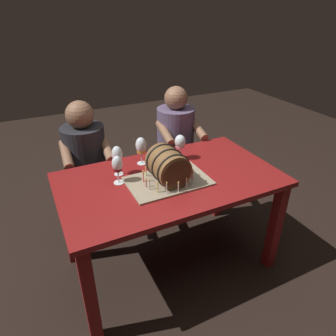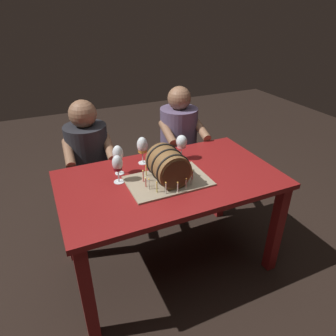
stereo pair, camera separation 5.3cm
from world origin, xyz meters
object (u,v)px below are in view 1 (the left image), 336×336
dining_table (170,192)px  wine_glass_rose (180,142)px  person_seated_left (88,174)px  barrel_cake (168,168)px  person_seated_right (175,154)px  wine_glass_red (117,165)px  wine_glass_empty (117,155)px  wine_glass_amber (141,147)px

dining_table → wine_glass_rose: wine_glass_rose is taller
wine_glass_rose → person_seated_left: bearing=140.3°
barrel_cake → person_seated_right: (0.44, 0.74, -0.33)m
barrel_cake → person_seated_left: (-0.37, 0.74, -0.34)m
wine_glass_red → wine_glass_rose: (0.51, 0.13, 0.00)m
barrel_cake → wine_glass_empty: bearing=137.7°
barrel_cake → wine_glass_red: 0.31m
barrel_cake → wine_glass_empty: size_ratio=2.52×
wine_glass_amber → person_seated_right: bearing=41.3°
wine_glass_amber → person_seated_left: bearing=125.4°
wine_glass_rose → dining_table: bearing=-131.2°
wine_glass_empty → wine_glass_red: bearing=-107.8°
wine_glass_empty → wine_glass_rose: bearing=2.8°
wine_glass_empty → person_seated_right: person_seated_right is taller
wine_glass_red → person_seated_right: size_ratio=0.16×
barrel_cake → person_seated_left: 0.89m
dining_table → wine_glass_empty: bearing=147.0°
barrel_cake → wine_glass_rose: (0.22, 0.25, 0.03)m
dining_table → wine_glass_rose: bearing=48.8°
wine_glass_rose → person_seated_left: person_seated_left is taller
wine_glass_red → person_seated_right: person_seated_right is taller
wine_glass_amber → wine_glass_rose: bearing=-10.7°
barrel_cake → wine_glass_amber: size_ratio=2.59×
wine_glass_amber → person_seated_right: 0.75m
barrel_cake → person_seated_right: bearing=59.4°
wine_glass_amber → barrel_cake: bearing=-79.3°
person_seated_left → person_seated_right: 0.81m
wine_glass_red → wine_glass_rose: 0.52m
wine_glass_rose → person_seated_left: (-0.59, 0.49, -0.36)m
barrel_cake → wine_glass_empty: (-0.25, 0.23, 0.04)m
wine_glass_red → person_seated_right: (0.72, 0.62, -0.35)m
wine_glass_red → person_seated_left: size_ratio=0.17×
person_seated_right → barrel_cake: bearing=-120.6°
wine_glass_amber → wine_glass_rose: size_ratio=1.07×
wine_glass_empty → barrel_cake: bearing=-42.3°
barrel_cake → wine_glass_amber: (-0.06, 0.31, 0.03)m
wine_glass_amber → person_seated_left: 0.65m
barrel_cake → wine_glass_amber: bearing=100.7°
dining_table → person_seated_left: size_ratio=1.27×
wine_glass_amber → wine_glass_red: (-0.23, -0.18, -0.00)m
dining_table → wine_glass_red: wine_glass_red is taller
wine_glass_empty → person_seated_left: 0.65m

